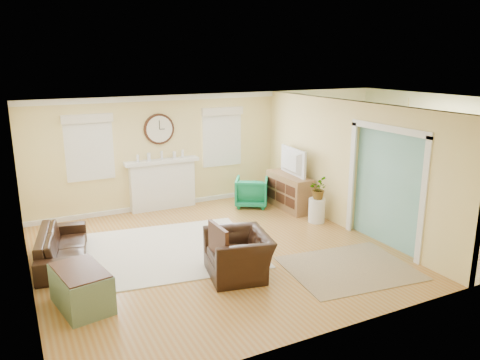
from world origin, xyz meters
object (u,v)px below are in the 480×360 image
green_chair (252,192)px  dining_table (388,198)px  credenza (289,192)px  sofa (62,247)px  eames_chair (238,255)px

green_chair → dining_table: size_ratio=0.38×
credenza → sofa: bearing=-171.3°
eames_chair → dining_table: 4.62m
credenza → dining_table: size_ratio=0.70×
dining_table → green_chair: bearing=39.7°
green_chair → credenza: credenza is taller
eames_chair → dining_table: bearing=117.4°
green_chair → credenza: size_ratio=0.55×
sofa → dining_table: (6.90, -0.51, 0.07)m
eames_chair → dining_table: size_ratio=0.55×
eames_chair → credenza: size_ratio=0.79×
credenza → dining_table: 2.24m
eames_chair → sofa: bearing=-115.1°
credenza → dining_table: (1.83, -1.29, -0.05)m
sofa → dining_table: 6.92m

